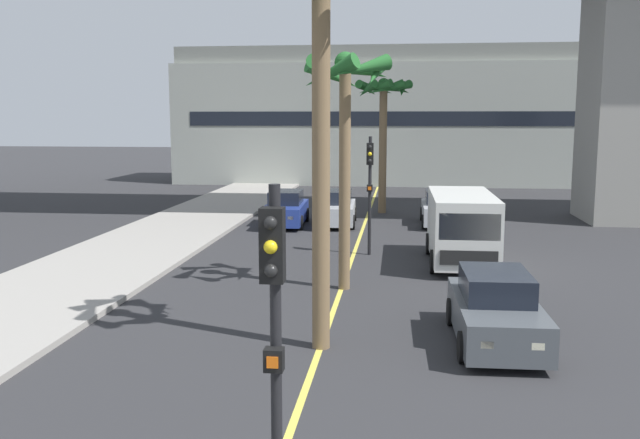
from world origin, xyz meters
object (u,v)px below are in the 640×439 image
delivery_van (461,226)px  palm_tree_far_median (322,29)px  traffic_light_median_near (275,329)px  palm_tree_near_median (346,98)px  car_queue_second (441,209)px  car_queue_third (496,311)px  palm_tree_mid_median (384,103)px  car_queue_front (286,209)px  traffic_light_median_far (370,179)px  car_queue_fourth (336,209)px

delivery_van → palm_tree_far_median: bearing=-112.1°
traffic_light_median_near → palm_tree_far_median: (-0.37, 7.36, 3.90)m
delivery_van → palm_tree_near_median: bearing=-132.9°
car_queue_second → car_queue_third: bearing=-89.2°
palm_tree_near_median → palm_tree_mid_median: palm_tree_mid_median is taller
car_queue_front → traffic_light_median_far: (4.09, -6.45, 1.99)m
car_queue_front → traffic_light_median_near: traffic_light_median_near is taller
delivery_van → palm_tree_near_median: 6.65m
car_queue_front → palm_tree_far_median: (3.56, -16.55, 5.89)m
car_queue_front → car_queue_third: 17.41m
traffic_light_median_near → palm_tree_mid_median: size_ratio=0.62×
palm_tree_mid_median → traffic_light_median_near: bearing=-90.6°
car_queue_fourth → car_queue_front: bearing=-169.0°
traffic_light_median_far → palm_tree_near_median: (-0.45, -4.98, 2.68)m
car_queue_second → car_queue_fourth: same height
car_queue_front → palm_tree_near_median: size_ratio=0.63×
palm_tree_mid_median → palm_tree_near_median: bearing=-92.1°
traffic_light_median_far → palm_tree_near_median: 5.68m
car_queue_fourth → traffic_light_median_far: size_ratio=0.99×
car_queue_front → car_queue_third: bearing=-65.3°
car_queue_front → car_queue_third: size_ratio=1.01×
traffic_light_median_near → palm_tree_near_median: (-0.29, 12.48, 2.68)m
car_queue_front → traffic_light_median_far: 7.89m
car_queue_front → palm_tree_far_median: size_ratio=0.51×
delivery_van → palm_tree_near_median: palm_tree_near_median is taller
traffic_light_median_far → palm_tree_near_median: size_ratio=0.63×
delivery_van → palm_tree_mid_median: palm_tree_mid_median is taller
car_queue_front → palm_tree_far_median: 17.93m
car_queue_front → palm_tree_mid_median: bearing=47.6°
palm_tree_mid_median → palm_tree_far_median: (-0.68, -21.20, 1.04)m
car_queue_second → traffic_light_median_far: (-2.93, -7.38, 1.99)m
car_queue_second → delivery_van: size_ratio=0.78×
car_queue_second → car_queue_third: same height
car_queue_third → car_queue_fourth: size_ratio=0.99×
car_queue_front → traffic_light_median_far: bearing=-57.6°
palm_tree_far_median → traffic_light_median_near: bearing=-87.1°
delivery_van → traffic_light_median_near: traffic_light_median_near is taller
delivery_van → traffic_light_median_far: size_ratio=1.25×
car_queue_front → traffic_light_median_near: 24.31m
car_queue_third → car_queue_front: bearing=114.7°
car_queue_front → palm_tree_mid_median: size_ratio=0.61×
car_queue_third → traffic_light_median_far: 10.09m
car_queue_front → palm_tree_near_median: 12.88m
car_queue_third → palm_tree_mid_median: bearing=98.4°
car_queue_front → traffic_light_median_near: bearing=-80.7°
car_queue_second → palm_tree_mid_median: palm_tree_mid_median is taller
car_queue_front → palm_tree_mid_median: 7.95m
car_queue_fourth → car_queue_second: bearing=5.9°
car_queue_second → palm_tree_mid_median: 6.72m
palm_tree_near_median → palm_tree_far_median: 5.27m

